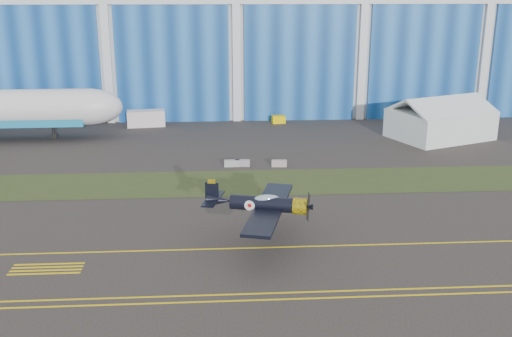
{
  "coord_description": "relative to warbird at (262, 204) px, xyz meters",
  "views": [
    {
      "loc": [
        -3.26,
        -54.95,
        22.81
      ],
      "look_at": [
        0.54,
        4.79,
        4.58
      ],
      "focal_mm": 42.0,
      "sensor_mm": 36.0,
      "label": 1
    }
  ],
  "objects": [
    {
      "name": "ground",
      "position": [
        -0.54,
        4.21,
        -3.98
      ],
      "size": [
        260.0,
        260.0,
        0.0
      ],
      "primitive_type": "plane",
      "color": "#38312E",
      "rests_on": "ground"
    },
    {
      "name": "taxiway_centreline",
      "position": [
        -0.54,
        -0.79,
        -3.97
      ],
      "size": [
        200.0,
        0.2,
        0.02
      ],
      "primitive_type": "cube",
      "color": "yellow",
      "rests_on": "ground"
    },
    {
      "name": "barrier_b",
      "position": [
        -0.79,
        25.17,
        -3.53
      ],
      "size": [
        2.07,
        0.88,
        0.9
      ],
      "primitive_type": "cube",
      "rotation": [
        0.0,
        0.0,
        -0.14
      ],
      "color": "#988C9B",
      "rests_on": "ground"
    },
    {
      "name": "barrier_a",
      "position": [
        -2.19,
        25.12,
        -3.53
      ],
      "size": [
        2.02,
        0.66,
        0.9
      ],
      "primitive_type": "cube",
      "rotation": [
        0.0,
        0.0,
        0.03
      ],
      "color": "#979C99",
      "rests_on": "ground"
    },
    {
      "name": "edge_line_far",
      "position": [
        -0.54,
        -9.29,
        -3.97
      ],
      "size": [
        80.0,
        0.2,
        0.02
      ],
      "primitive_type": "cube",
      "color": "yellow",
      "rests_on": "ground"
    },
    {
      "name": "tent",
      "position": [
        30.78,
        38.78,
        -0.65
      ],
      "size": [
        17.28,
        15.18,
        6.68
      ],
      "rotation": [
        0.0,
        0.0,
        0.39
      ],
      "color": "white",
      "rests_on": "ground"
    },
    {
      "name": "grass_median",
      "position": [
        -0.54,
        18.21,
        -3.96
      ],
      "size": [
        260.0,
        10.0,
        0.02
      ],
      "primitive_type": "cube",
      "color": "#475128",
      "rests_on": "ground"
    },
    {
      "name": "hold_short_ladder",
      "position": [
        -18.54,
        -3.89,
        -3.97
      ],
      "size": [
        6.0,
        2.4,
        0.02
      ],
      "primitive_type": null,
      "color": "yellow",
      "rests_on": "ground"
    },
    {
      "name": "warbird",
      "position": [
        0.0,
        0.0,
        0.0
      ],
      "size": [
        14.07,
        15.73,
        3.97
      ],
      "rotation": [
        0.0,
        0.0,
        -0.25
      ],
      "color": "black",
      "rests_on": "ground"
    },
    {
      "name": "tug",
      "position": [
        6.61,
        51.04,
        -3.33
      ],
      "size": [
        2.4,
        1.67,
        1.31
      ],
      "primitive_type": "cube",
      "rotation": [
        0.0,
        0.0,
        0.12
      ],
      "color": "#FFD600",
      "rests_on": "ground"
    },
    {
      "name": "shipping_container",
      "position": [
        -16.15,
        50.01,
        -2.62
      ],
      "size": [
        6.57,
        3.32,
        2.73
      ],
      "primitive_type": "cube",
      "rotation": [
        0.0,
        0.0,
        0.13
      ],
      "color": "silver",
      "rests_on": "ground"
    },
    {
      "name": "barrier_c",
      "position": [
        4.07,
        24.71,
        -3.53
      ],
      "size": [
        2.04,
        0.76,
        0.9
      ],
      "primitive_type": "cube",
      "rotation": [
        0.0,
        0.0,
        -0.08
      ],
      "color": "#9F918F",
      "rests_on": "ground"
    },
    {
      "name": "edge_line_near",
      "position": [
        -0.54,
        -10.29,
        -3.97
      ],
      "size": [
        80.0,
        0.2,
        0.02
      ],
      "primitive_type": "cube",
      "color": "yellow",
      "rests_on": "ground"
    },
    {
      "name": "hangar",
      "position": [
        -0.54,
        75.99,
        10.97
      ],
      "size": [
        220.0,
        45.7,
        30.0
      ],
      "color": "silver",
      "rests_on": "ground"
    }
  ]
}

